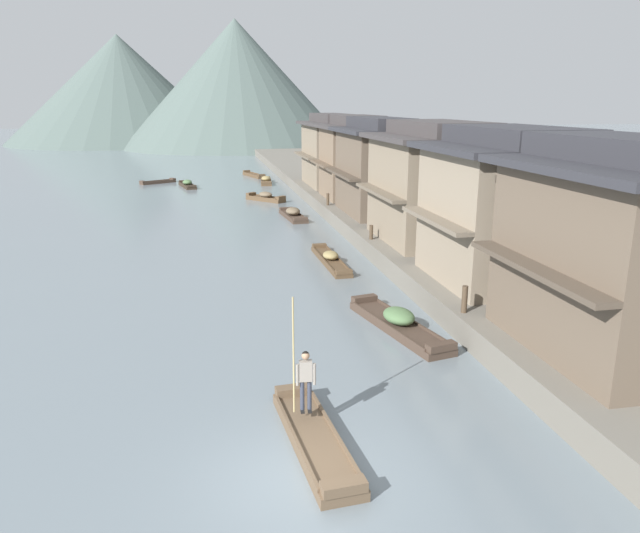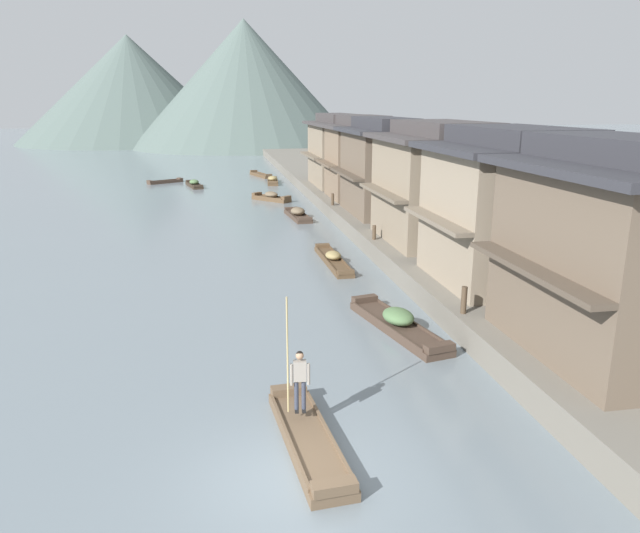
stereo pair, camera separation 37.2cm
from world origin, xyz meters
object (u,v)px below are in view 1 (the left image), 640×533
Objects in this scene: house_waterfront_narrow at (378,167)px; boat_midriver_drifting at (254,175)px; boat_crossing_west at (266,181)px; house_waterfront_nearest at (628,250)px; boat_moored_nearest at (158,182)px; mooring_post_dock_near at (465,299)px; house_waterfront_far at (356,158)px; boat_moored_third at (293,214)px; mooring_post_dock_mid at (371,232)px; boat_foreground_poled at (315,439)px; boat_moored_second at (266,197)px; house_waterfront_second at (510,207)px; boat_moored_far at (187,184)px; house_waterfront_end at (331,151)px; boat_midriver_upstream at (331,259)px; boatman_person at (305,374)px; boat_upstream_distant at (399,323)px; house_waterfront_tall at (437,183)px; mooring_post_dock_far at (328,199)px.

boat_midriver_drifting is at bearing 100.74° from house_waterfront_narrow.
boat_crossing_west is 46.96m from house_waterfront_nearest.
boat_moored_nearest is 3.73× the size of mooring_post_dock_near.
boat_moored_third is at bearing -151.48° from house_waterfront_far.
boat_moored_third is 0.76× the size of house_waterfront_far.
mooring_post_dock_mid is (-2.57, -7.67, -2.62)m from house_waterfront_narrow.
boat_foreground_poled is 1.00× the size of boat_midriver_drifting.
boat_moored_second is (2.81, 37.31, 0.13)m from boat_foreground_poled.
boat_moored_nearest is 0.52× the size of house_waterfront_second.
boat_moored_far is at bearing 103.66° from mooring_post_dock_near.
boat_crossing_west is at bearing 117.89° from house_waterfront_end.
house_waterfront_second is 7.15× the size of mooring_post_dock_near.
boat_midriver_drifting is at bearing 90.85° from boat_midriver_upstream.
boat_moored_second is 0.46× the size of house_waterfront_nearest.
house_waterfront_second is 30.14m from house_waterfront_end.
boat_moored_third is at bearing 90.05° from boat_midriver_upstream.
boat_foreground_poled is at bearing -93.51° from boat_midriver_drifting.
boat_upstream_distant is at bearing 53.53° from boatman_person.
house_waterfront_second reaches higher than boat_foreground_poled.
boatman_person reaches higher than mooring_post_dock_mid.
boat_upstream_distant is at bearing -78.68° from boat_moored_far.
boat_midriver_upstream is 0.77× the size of house_waterfront_tall.
mooring_post_dock_far is (-2.87, -3.30, -2.59)m from house_waterfront_far.
boat_foreground_poled is at bearing -106.03° from house_waterfront_far.
boat_moored_nearest is at bearing 168.14° from boat_crossing_west.
boat_upstream_distant is 11.92m from house_waterfront_tall.
boat_foreground_poled is at bearing -94.78° from boat_crossing_west.
house_waterfront_far is at bearing -39.21° from boat_moored_second.
boat_moored_second is at bearing -96.36° from boat_crossing_west.
mooring_post_dock_mid is (6.35, 17.55, 1.13)m from boat_foreground_poled.
mooring_post_dock_near reaches higher than mooring_post_dock_mid.
mooring_post_dock_mid is at bearing -90.00° from mooring_post_dock_far.
mooring_post_dock_far is (6.44, 27.97, -0.16)m from boatman_person.
boat_moored_third is 0.69× the size of house_waterfront_second.
boatman_person is 13.16m from house_waterfront_second.
boat_foreground_poled is 1.56m from boatman_person.
boat_moored_far is at bearing 123.11° from boat_moored_second.
boat_midriver_drifting is at bearing 99.48° from house_waterfront_tall.
house_waterfront_narrow reaches higher than mooring_post_dock_far.
mooring_post_dock_near is (-3.30, -11.10, -2.52)m from house_waterfront_tall.
boat_midriver_drifting is 45.90m from house_waterfront_second.
house_waterfront_nearest is (5.05, -4.88, 3.64)m from boat_upstream_distant.
mooring_post_dock_far is (0.00, 11.24, 0.04)m from mooring_post_dock_mid.
house_waterfront_tall reaches higher than boat_moored_far.
boat_moored_third is at bearing -115.87° from house_waterfront_end.
mooring_post_dock_far is at bearing -83.37° from boat_midriver_drifting.
boat_foreground_poled is 8.67m from mooring_post_dock_near.
mooring_post_dock_far reaches higher than boat_upstream_distant.
boat_foreground_poled is 48.63m from boat_crossing_west.
boat_crossing_west reaches higher than boat_moored_third.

